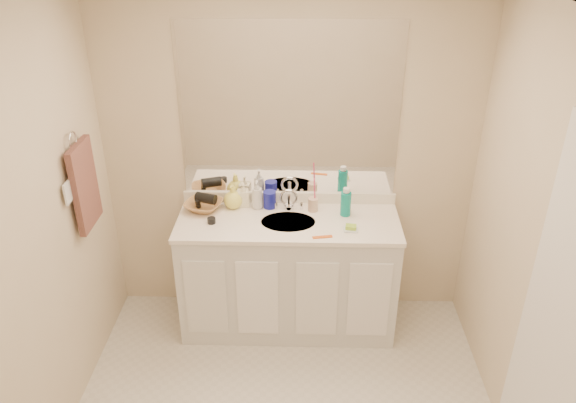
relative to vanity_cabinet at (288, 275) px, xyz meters
The scene contains 27 objects.
ceiling 2.23m from the vanity_cabinet, 90.00° to the right, with size 2.60×2.60×0.02m, color white.
wall_back 0.82m from the vanity_cabinet, 90.00° to the left, with size 2.60×0.02×2.40m, color beige.
wall_left 1.83m from the vanity_cabinet, 141.75° to the right, with size 0.02×2.60×2.40m, color beige.
wall_right 1.83m from the vanity_cabinet, 38.25° to the right, with size 0.02×2.60×2.40m, color beige.
vanity_cabinet is the anchor object (origin of this frame).
countertop 0.44m from the vanity_cabinet, ahead, with size 1.52×0.57×0.03m, color white.
backsplash 0.56m from the vanity_cabinet, 90.00° to the left, with size 1.52×0.03×0.08m, color white.
sink_basin 0.44m from the vanity_cabinet, 90.00° to the right, with size 0.37×0.37×0.02m, color #B2B09C.
faucet 0.53m from the vanity_cabinet, 90.00° to the left, with size 0.02×0.02×0.11m, color silver.
mirror 1.17m from the vanity_cabinet, 90.00° to the left, with size 1.48×0.01×1.20m, color white.
blue_mug 0.56m from the vanity_cabinet, 126.68° to the left, with size 0.09×0.09×0.12m, color #151A96.
tan_cup 0.55m from the vanity_cabinet, 39.93° to the left, with size 0.07×0.07×0.10m, color beige.
toothbrush 0.65m from the vanity_cabinet, 38.32° to the left, with size 0.01×0.01×0.21m, color #F64079.
mouthwash_bottle 0.67m from the vanity_cabinet, 12.27° to the left, with size 0.07×0.07×0.17m, color #0B8E83.
soap_dish 0.63m from the vanity_cabinet, 16.40° to the right, with size 0.09×0.08×0.01m, color white.
green_soap 0.65m from the vanity_cabinet, 16.40° to the right, with size 0.07×0.05×0.02m, color #A1D734.
orange_comb 0.56m from the vanity_cabinet, 43.82° to the right, with size 0.13×0.03×0.01m, color #DA5817.
dark_jar 0.70m from the vanity_cabinet, behind, with size 0.06×0.06×0.04m, color black.
soap_bottle_white 0.63m from the vanity_cabinet, 142.33° to the left, with size 0.08×0.08×0.21m, color silver.
soap_bottle_cream 0.66m from the vanity_cabinet, 147.53° to the left, with size 0.08×0.08×0.18m, color #F6EEC9.
soap_bottle_yellow 0.69m from the vanity_cabinet, 155.99° to the left, with size 0.13×0.13×0.17m, color #FAF361.
wicker_basket 0.78m from the vanity_cabinet, 167.22° to the left, with size 0.25×0.25×0.06m, color #AA7744.
hair_dryer 0.81m from the vanity_cabinet, 166.79° to the left, with size 0.07×0.07×0.14m, color black.
towel_ring 1.71m from the vanity_cabinet, 168.86° to the right, with size 0.11×0.11×0.01m, color silver.
hand_towel 1.52m from the vanity_cabinet, 168.69° to the right, with size 0.04×0.32×0.55m, color #4D2D29.
switch_plate 1.61m from the vanity_cabinet, 160.52° to the right, with size 0.01×0.09×0.13m, color white.
door 1.94m from the vanity_cabinet, 45.81° to the right, with size 0.02×0.82×2.00m, color white.
Camera 1 is at (0.09, -2.29, 2.78)m, focal length 35.00 mm.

